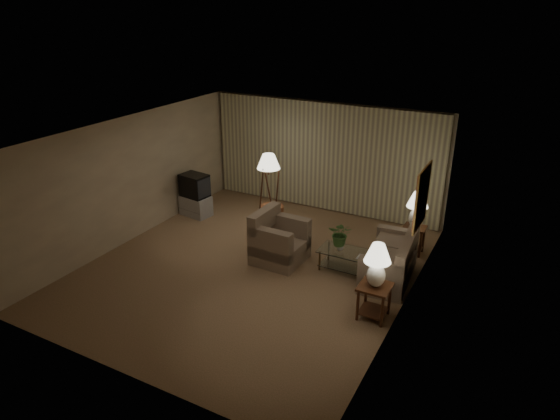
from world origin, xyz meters
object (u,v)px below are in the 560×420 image
object	(u,v)px
vase	(340,247)
coffee_table	(347,258)
sofa	(389,261)
armchair	(280,242)
tv_cabinet	(196,206)
floor_lamp	(269,187)
side_table_near	(374,296)
table_lamp_far	(417,207)
ottoman	(272,213)
crt_tv	(194,185)
table_lamp_near	(377,262)
side_table_far	(414,236)

from	to	relation	value
vase	coffee_table	bearing A→B (deg)	0.00
sofa	armchair	distance (m)	2.17
tv_cabinet	floor_lamp	distance (m)	1.94
side_table_near	vase	xyz separation A→B (m)	(-1.10, 1.25, 0.08)
side_table_near	floor_lamp	bearing A→B (deg)	142.85
coffee_table	floor_lamp	world-z (taller)	floor_lamp
armchair	table_lamp_far	size ratio (longest dim) A/B	1.38
armchair	ottoman	distance (m)	2.01
coffee_table	ottoman	xyz separation A→B (m)	(-2.44, 1.42, -0.09)
crt_tv	floor_lamp	world-z (taller)	floor_lamp
sofa	vase	bearing A→B (deg)	-88.53
armchair	table_lamp_near	xyz separation A→B (m)	(2.29, -1.00, 0.63)
side_table_far	ottoman	distance (m)	3.40
crt_tv	floor_lamp	size ratio (longest dim) A/B	0.42
sofa	armchair	bearing A→B (deg)	-85.36
tv_cabinet	crt_tv	world-z (taller)	crt_tv
table_lamp_near	ottoman	world-z (taller)	table_lamp_near
coffee_table	crt_tv	distance (m)	4.36
coffee_table	crt_tv	bearing A→B (deg)	168.84
sofa	table_lamp_far	bearing A→B (deg)	168.64
table_lamp_near	table_lamp_far	xyz separation A→B (m)	(0.00, 2.60, -0.01)
armchair	side_table_far	world-z (taller)	armchair
tv_cabinet	armchair	bearing A→B (deg)	-12.33
tv_cabinet	crt_tv	bearing A→B (deg)	0.00
side_table_far	table_lamp_near	distance (m)	2.68
sofa	floor_lamp	xyz separation A→B (m)	(-3.29, 1.25, 0.51)
side_table_far	side_table_near	bearing A→B (deg)	-90.00
side_table_near	crt_tv	xyz separation A→B (m)	(-5.20, 2.09, 0.37)
side_table_far	coffee_table	world-z (taller)	side_table_far
table_lamp_far	coffee_table	world-z (taller)	table_lamp_far
crt_tv	vase	size ratio (longest dim) A/B	4.82
crt_tv	vase	distance (m)	4.19
armchair	tv_cabinet	world-z (taller)	armchair
side_table_far	tv_cabinet	bearing A→B (deg)	-174.37
coffee_table	tv_cabinet	xyz separation A→B (m)	(-4.25, 0.84, -0.03)
crt_tv	ottoman	world-z (taller)	crt_tv
table_lamp_far	side_table_near	bearing A→B (deg)	-90.00
table_lamp_far	side_table_far	bearing A→B (deg)	180.00
tv_cabinet	vase	bearing A→B (deg)	-3.48
ottoman	vase	world-z (taller)	vase
tv_cabinet	crt_tv	distance (m)	0.52
side_table_far	tv_cabinet	xyz separation A→B (m)	(-5.20, -0.51, -0.14)
side_table_near	crt_tv	size ratio (longest dim) A/B	0.86
floor_lamp	side_table_near	bearing A→B (deg)	-37.15
armchair	ottoman	world-z (taller)	armchair
armchair	side_table_near	bearing A→B (deg)	-112.16
table_lamp_far	tv_cabinet	world-z (taller)	table_lamp_far
side_table_far	coffee_table	bearing A→B (deg)	-125.21
side_table_far	floor_lamp	xyz separation A→B (m)	(-3.44, 0.00, 0.48)
sofa	side_table_far	bearing A→B (deg)	168.64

